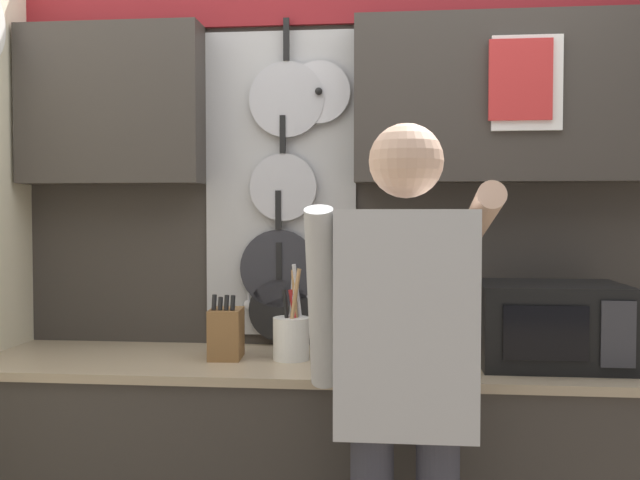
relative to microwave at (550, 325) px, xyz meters
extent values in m
cube|color=tan|center=(-0.73, 0.01, -0.15)|extent=(2.49, 0.59, 0.03)
cube|color=#38332D|center=(-0.73, 0.31, 0.17)|extent=(3.06, 0.04, 2.43)
cube|color=#38332D|center=(-1.61, 0.21, 0.79)|extent=(0.71, 0.16, 0.60)
cube|color=#38332D|center=(-0.08, 0.21, 0.79)|extent=(1.17, 0.16, 0.60)
cube|color=#B2B2B2|center=(-0.96, 0.28, 0.49)|extent=(0.58, 0.01, 1.17)
cylinder|color=#B7B7BC|center=(-0.93, 0.25, 0.81)|extent=(0.29, 0.02, 0.29)
cube|color=black|center=(-0.93, 0.25, 1.03)|extent=(0.02, 0.02, 0.16)
cylinder|color=#B7B7BC|center=(-0.95, 0.25, 0.47)|extent=(0.26, 0.02, 0.26)
cube|color=black|center=(-0.95, 0.25, 0.67)|extent=(0.02, 0.02, 0.14)
cylinder|color=#2D2D33|center=(-0.96, 0.25, 0.16)|extent=(0.30, 0.02, 0.30)
cube|color=black|center=(-0.96, 0.25, 0.39)|extent=(0.02, 0.02, 0.15)
cylinder|color=black|center=(-0.96, 0.25, 0.00)|extent=(0.24, 0.02, 0.24)
cube|color=black|center=(-0.96, 0.25, 0.19)|extent=(0.02, 0.02, 0.14)
cylinder|color=silver|center=(-0.81, 0.25, 0.83)|extent=(0.24, 0.01, 0.24)
sphere|color=black|center=(-0.81, 0.23, 0.83)|extent=(0.03, 0.03, 0.03)
cylinder|color=silver|center=(-1.08, 0.25, 0.14)|extent=(0.01, 0.01, 0.22)
ellipsoid|color=silver|center=(-1.08, 0.25, 0.02)|extent=(0.04, 0.01, 0.04)
cylinder|color=silver|center=(-1.00, 0.25, 0.14)|extent=(0.01, 0.01, 0.23)
ellipsoid|color=silver|center=(-1.00, 0.25, 0.01)|extent=(0.04, 0.01, 0.03)
cylinder|color=silver|center=(-0.92, 0.25, 0.16)|extent=(0.01, 0.01, 0.18)
ellipsoid|color=silver|center=(-0.92, 0.25, 0.05)|extent=(0.05, 0.01, 0.04)
cylinder|color=silver|center=(-0.84, 0.25, 0.16)|extent=(0.01, 0.01, 0.18)
ellipsoid|color=silver|center=(-0.84, 0.25, 0.05)|extent=(0.05, 0.01, 0.04)
cube|color=white|center=(-0.06, 0.12, 0.83)|extent=(0.24, 0.02, 0.33)
cube|color=red|center=(-0.09, 0.10, 0.84)|extent=(0.22, 0.02, 0.28)
cube|color=black|center=(0.00, 0.00, 0.00)|extent=(0.48, 0.35, 0.28)
cube|color=black|center=(-0.05, -0.18, 0.00)|extent=(0.26, 0.01, 0.17)
cube|color=#333338|center=(0.17, -0.18, 0.00)|extent=(0.10, 0.01, 0.21)
cube|color=brown|center=(-1.11, 0.00, -0.05)|extent=(0.12, 0.16, 0.18)
cylinder|color=black|center=(-1.15, -0.03, 0.06)|extent=(0.02, 0.03, 0.06)
cylinder|color=black|center=(-1.12, -0.03, 0.06)|extent=(0.02, 0.03, 0.05)
cylinder|color=black|center=(-1.10, -0.03, 0.06)|extent=(0.02, 0.03, 0.06)
cylinder|color=black|center=(-1.08, -0.03, 0.06)|extent=(0.02, 0.03, 0.05)
cylinder|color=white|center=(-0.88, 0.00, -0.06)|extent=(0.13, 0.13, 0.15)
cylinder|color=silver|center=(-0.88, 0.01, 0.05)|extent=(0.06, 0.04, 0.26)
cylinder|color=tan|center=(-0.87, -0.02, 0.05)|extent=(0.05, 0.02, 0.26)
cylinder|color=silver|center=(-0.88, 0.02, 0.04)|extent=(0.03, 0.03, 0.25)
cylinder|color=tan|center=(-0.87, 0.01, 0.05)|extent=(0.03, 0.03, 0.26)
cylinder|color=black|center=(-0.90, -0.01, 0.02)|extent=(0.03, 0.02, 0.19)
cylinder|color=red|center=(-0.87, 0.00, 0.01)|extent=(0.05, 0.03, 0.19)
cylinder|color=silver|center=(-0.86, 0.02, 0.06)|extent=(0.04, 0.05, 0.28)
cube|color=#BCBCBC|center=(-0.49, -0.50, 0.08)|extent=(0.38, 0.22, 0.61)
sphere|color=#DBAD8E|center=(-0.49, -0.50, 0.52)|extent=(0.20, 0.20, 0.20)
cylinder|color=#BCBCBC|center=(-0.72, -0.45, 0.13)|extent=(0.08, 0.26, 0.54)
cylinder|color=#DBAD8E|center=(-0.26, -0.23, 0.36)|extent=(0.08, 0.55, 0.20)
camera|label=1|loc=(-0.53, -2.45, 0.38)|focal=40.00mm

